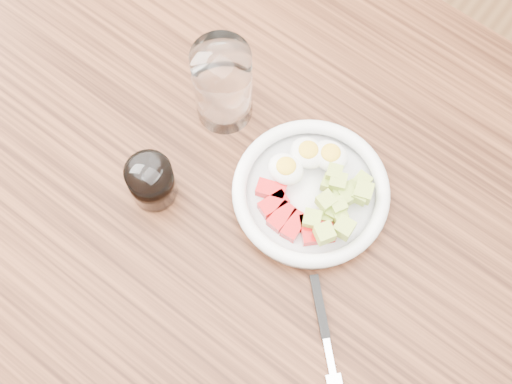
% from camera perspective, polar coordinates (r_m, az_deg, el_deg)
% --- Properties ---
extents(ground, '(4.00, 4.00, 0.00)m').
position_cam_1_polar(ground, '(1.73, 0.06, -9.89)').
color(ground, brown).
rests_on(ground, ground).
extents(dining_table, '(1.50, 0.90, 0.77)m').
position_cam_1_polar(dining_table, '(1.08, 0.10, -3.15)').
color(dining_table, brown).
rests_on(dining_table, ground).
extents(bowl, '(0.22, 0.22, 0.06)m').
position_cam_1_polar(bowl, '(0.98, 4.51, 0.08)').
color(bowl, white).
rests_on(bowl, dining_table).
extents(fork, '(0.14, 0.13, 0.01)m').
position_cam_1_polar(fork, '(0.95, 5.40, -10.51)').
color(fork, black).
rests_on(fork, dining_table).
extents(water_glass, '(0.08, 0.08, 0.14)m').
position_cam_1_polar(water_glass, '(0.99, -2.67, 8.55)').
color(water_glass, white).
rests_on(water_glass, dining_table).
extents(coffee_glass, '(0.06, 0.06, 0.07)m').
position_cam_1_polar(coffee_glass, '(0.97, -8.37, 0.81)').
color(coffee_glass, white).
rests_on(coffee_glass, dining_table).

